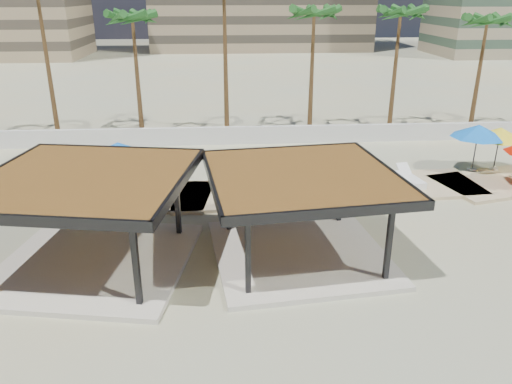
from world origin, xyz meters
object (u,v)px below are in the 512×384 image
(pavilion_west, at_px, (89,212))
(lounger_b, at_px, (409,190))
(lounger_c, at_px, (410,180))
(pavilion_central, at_px, (301,207))
(lounger_a, at_px, (63,200))

(pavilion_west, xyz_separation_m, lounger_b, (14.10, 5.64, -1.76))
(lounger_b, height_order, lounger_c, lounger_b)
(pavilion_central, distance_m, lounger_a, 12.01)
(lounger_c, bearing_deg, lounger_a, 85.13)
(pavilion_central, bearing_deg, lounger_a, 146.04)
(pavilion_west, bearing_deg, lounger_c, 36.08)
(lounger_a, bearing_deg, lounger_b, -100.34)
(pavilion_west, height_order, lounger_c, pavilion_west)
(lounger_a, xyz_separation_m, lounger_c, (17.52, 1.54, 0.03))
(lounger_a, distance_m, lounger_c, 17.59)
(lounger_b, xyz_separation_m, lounger_c, (0.64, 1.53, -0.02))
(pavilion_central, xyz_separation_m, pavilion_west, (-7.78, -0.15, 0.09))
(lounger_b, bearing_deg, lounger_a, 84.22)
(pavilion_west, relative_size, lounger_b, 3.44)
(lounger_c, bearing_deg, pavilion_central, 125.33)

